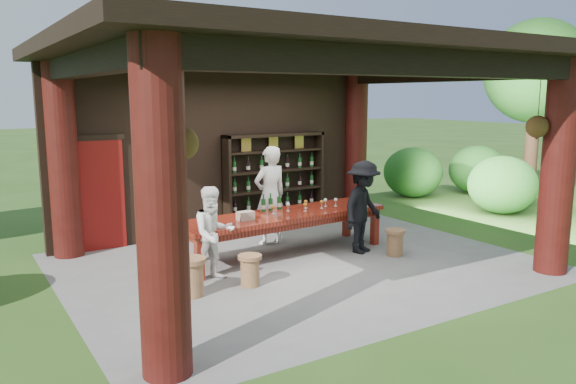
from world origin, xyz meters
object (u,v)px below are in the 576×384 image
stool_near_right (395,242)px  host (270,195)px  tasting_table (283,219)px  stool_far_left (192,276)px  stool_near_left (250,270)px  guest_man (363,207)px  napkin_basket (245,216)px  wine_shelf (275,181)px  guest_woman (213,234)px

stool_near_right → host: (-1.43, 1.85, 0.67)m
tasting_table → stool_far_left: bearing=-153.5°
stool_near_right → stool_near_left: bearing=-178.6°
guest_man → napkin_basket: 2.14m
stool_near_left → guest_man: 2.65m
stool_near_right → napkin_basket: size_ratio=1.78×
wine_shelf → host: bearing=-124.3°
napkin_basket → stool_far_left: bearing=-145.2°
stool_far_left → napkin_basket: napkin_basket is taller
stool_far_left → host: bearing=38.7°
stool_near_left → host: host is taller
tasting_table → stool_near_left: size_ratio=8.43×
napkin_basket → guest_woman: bearing=-149.9°
wine_shelf → napkin_basket: wine_shelf is taller
stool_near_right → tasting_table: bearing=147.7°
guest_woman → host: bearing=34.4°
stool_near_left → napkin_basket: (0.44, 0.97, 0.57)m
stool_far_left → guest_man: 3.49m
tasting_table → guest_man: bearing=-24.0°
stool_near_right → napkin_basket: bearing=159.8°
host → guest_woman: bearing=34.5°
guest_woman → guest_man: size_ratio=0.87×
wine_shelf → stool_near_left: size_ratio=4.86×
guest_man → napkin_basket: bearing=146.1°
wine_shelf → guest_woman: size_ratio=1.58×
stool_near_left → host: size_ratio=0.25×
stool_far_left → wine_shelf: bearing=43.7°
stool_near_left → guest_man: (2.54, 0.53, 0.57)m
tasting_table → host: host is taller
tasting_table → guest_man: (1.30, -0.58, 0.18)m
wine_shelf → napkin_basket: (-1.72, -1.99, -0.18)m
wine_shelf → stool_near_right: (0.72, -2.89, -0.75)m
wine_shelf → stool_far_left: size_ratio=4.14×
wine_shelf → guest_woman: (-2.50, -2.44, -0.28)m
stool_near_left → guest_man: size_ratio=0.28×
stool_far_left → napkin_basket: (1.32, 0.92, 0.53)m
guest_man → host: bearing=105.9°
host → guest_man: 1.76m
host → stool_far_left: bearing=35.1°
wine_shelf → host: 1.26m
stool_far_left → tasting_table: bearing=26.5°
wine_shelf → stool_near_right: 3.07m
host → guest_man: (1.08, -1.39, -0.10)m
wine_shelf → napkin_basket: size_ratio=8.66×
guest_woman → stool_far_left: bearing=-143.0°
wine_shelf → guest_man: bearing=-81.2°
stool_near_left → napkin_basket: size_ratio=1.78×
wine_shelf → stool_near_right: bearing=-76.0°
napkin_basket → wine_shelf: bearing=49.2°
stool_near_left → guest_woman: 0.78m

